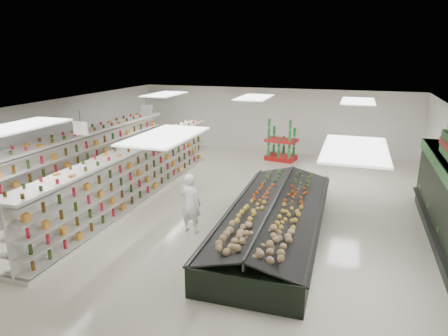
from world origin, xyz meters
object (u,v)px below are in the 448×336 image
(gondola_center, at_px, (137,175))
(shopper_main, at_px, (190,203))
(produce_island, at_px, (275,218))
(shopper_background, at_px, (193,144))
(soda_endcap, at_px, (281,142))
(gondola_left, at_px, (73,166))

(gondola_center, relative_size, shopper_main, 6.33)
(produce_island, distance_m, shopper_main, 2.39)
(gondola_center, height_order, shopper_background, gondola_center)
(produce_island, xyz_separation_m, shopper_main, (-2.29, -0.59, 0.39))
(produce_island, bearing_deg, gondola_center, 166.30)
(gondola_center, distance_m, soda_endcap, 7.72)
(shopper_main, relative_size, shopper_background, 1.09)
(produce_island, distance_m, soda_endcap, 8.09)
(gondola_left, bearing_deg, produce_island, -8.77)
(soda_endcap, height_order, shopper_background, soda_endcap)
(produce_island, xyz_separation_m, soda_endcap, (-1.29, 7.98, 0.39))
(gondola_center, height_order, soda_endcap, gondola_center)
(gondola_center, xyz_separation_m, shopper_background, (-0.15, 5.39, -0.08))
(produce_island, height_order, soda_endcap, soda_endcap)
(gondola_left, relative_size, produce_island, 1.67)
(gondola_left, distance_m, shopper_main, 5.74)
(gondola_center, bearing_deg, soda_endcap, 60.54)
(gondola_center, distance_m, shopper_background, 5.39)
(gondola_left, distance_m, soda_endcap, 9.28)
(shopper_main, bearing_deg, gondola_left, -12.15)
(gondola_left, height_order, gondola_center, gondola_left)
(soda_endcap, bearing_deg, shopper_background, -160.66)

